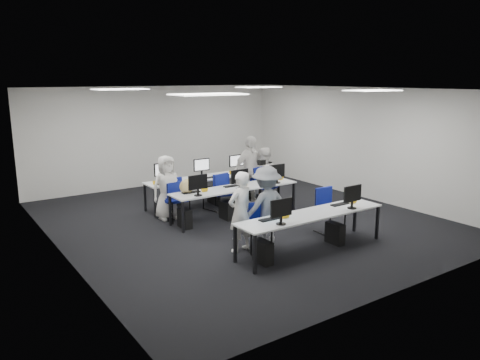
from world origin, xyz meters
TOP-DOWN VIEW (x-y plane):
  - room at (0.00, 0.00)m, footprint 9.00×9.02m
  - ceiling_panels at (0.00, 0.00)m, footprint 5.20×4.60m
  - desk_front at (0.00, -2.40)m, footprint 3.20×0.70m
  - desk_mid at (0.00, 0.20)m, footprint 3.20×0.70m
  - desk_back at (0.00, 1.60)m, footprint 3.20×0.70m
  - equipment_front at (-0.19, -2.42)m, footprint 2.51×0.41m
  - equipment_mid at (-0.19, 0.18)m, footprint 2.91×0.41m
  - equipment_back at (0.19, 1.62)m, footprint 2.91×0.41m
  - chair_0 at (-0.84, -1.83)m, footprint 0.58×0.60m
  - chair_1 at (1.03, -1.86)m, footprint 0.48×0.52m
  - chair_2 at (-1.23, 0.81)m, footprint 0.50×0.54m
  - chair_3 at (0.05, 0.80)m, footprint 0.54×0.57m
  - chair_4 at (1.24, 0.65)m, footprint 0.60×0.63m
  - chair_5 at (-1.27, 1.00)m, footprint 0.47×0.51m
  - chair_6 at (-0.01, 1.06)m, footprint 0.55×0.58m
  - chair_7 at (0.94, 1.13)m, footprint 0.53×0.57m
  - handbag at (-1.18, 0.37)m, footprint 0.43×0.32m
  - student_0 at (-1.14, -1.67)m, footprint 0.62×0.47m
  - student_1 at (1.23, 0.73)m, footprint 0.81×0.67m
  - student_2 at (-1.37, 1.02)m, footprint 0.74×0.49m
  - student_3 at (0.98, 0.98)m, footprint 1.09×0.54m
  - photographer at (-0.55, -1.70)m, footprint 1.05×0.63m
  - dslr_camera at (-0.54, -1.52)m, footprint 0.15×0.18m

SIDE VIEW (x-z plane):
  - chair_0 at x=-0.84m, z-range -0.17..0.73m
  - chair_5 at x=-1.27m, z-range -0.17..0.73m
  - chair_3 at x=0.05m, z-range -0.17..0.74m
  - chair_7 at x=0.94m, z-range -0.17..0.75m
  - chair_6 at x=-0.01m, z-range -0.17..0.77m
  - chair_1 at x=1.03m, z-range -0.18..0.78m
  - chair_2 at x=-1.23m, z-range -0.18..0.79m
  - chair_4 at x=1.24m, z-range -0.18..0.81m
  - equipment_mid at x=-0.19m, z-range -0.24..0.95m
  - equipment_back at x=0.19m, z-range -0.24..0.95m
  - equipment_front at x=-0.19m, z-range -0.24..0.95m
  - desk_front at x=0.00m, z-range 0.32..1.05m
  - desk_mid at x=0.00m, z-range 0.32..1.05m
  - desk_back at x=0.00m, z-range 0.32..1.05m
  - student_2 at x=-1.37m, z-range 0.00..1.50m
  - student_1 at x=1.23m, z-range 0.00..1.50m
  - student_0 at x=-1.14m, z-range 0.00..1.55m
  - photographer at x=-0.55m, z-range 0.00..1.59m
  - handbag at x=-1.18m, z-range 0.73..1.04m
  - student_3 at x=0.98m, z-range 0.00..1.79m
  - room at x=0.00m, z-range 0.00..3.00m
  - dslr_camera at x=-0.54m, z-range 1.59..1.69m
  - ceiling_panels at x=0.00m, z-range 2.98..2.99m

